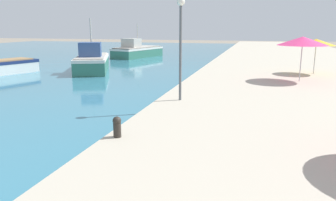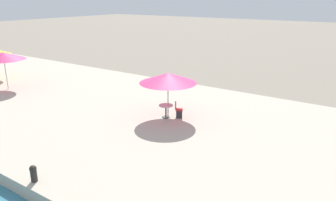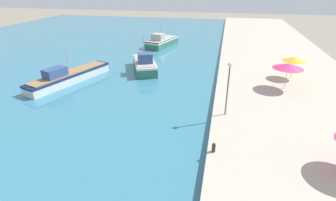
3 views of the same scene
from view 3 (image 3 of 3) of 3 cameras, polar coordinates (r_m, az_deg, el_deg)
name	(u,v)px [view 3 (image 3 of 3)]	position (r m, az deg, el deg)	size (l,w,h in m)	color
water_basin	(57,49)	(50.13, -23.10, 10.18)	(56.00, 90.00, 0.04)	teal
quay_promenade	(276,60)	(41.80, 22.44, 8.08)	(16.00, 90.00, 0.59)	#BCB29E
fishing_boat_near	(69,76)	(32.71, -20.80, 4.98)	(5.41, 11.02, 3.82)	silver
fishing_boat_mid	(145,64)	(34.84, -5.13, 7.92)	(5.11, 7.45, 4.57)	#33705B
fishing_boat_far	(162,41)	(48.51, -1.42, 12.73)	(4.83, 8.26, 4.26)	#33705B
cafe_umbrella_white	(288,66)	(29.41, 24.73, 6.86)	(3.03, 3.03, 2.73)	#B7B7B7
cafe_umbrella_striped	(294,59)	(33.24, 25.79, 8.13)	(2.56, 2.56, 2.47)	#B7B7B7
mooring_bollard	(214,147)	(17.80, 9.91, -9.98)	(0.26, 0.26, 0.65)	#2D2823
lamppost	(229,80)	(21.57, 13.05, 4.35)	(0.36, 0.36, 4.56)	#565B60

